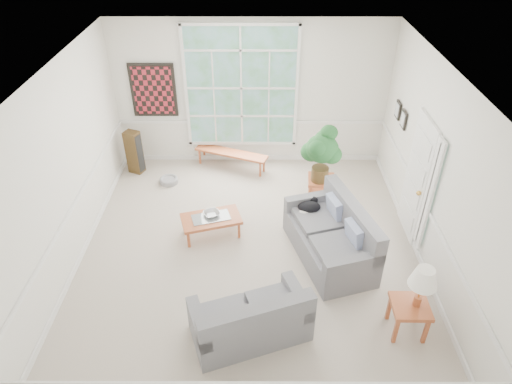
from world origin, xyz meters
TOP-DOWN VIEW (x-y plane):
  - floor at (0.00, 0.00)m, footprint 5.50×6.00m
  - ceiling at (0.00, 0.00)m, footprint 5.50×6.00m
  - wall_back at (0.00, 3.00)m, footprint 5.50×0.02m
  - wall_front at (0.00, -3.00)m, footprint 5.50×0.02m
  - wall_left at (-2.75, 0.00)m, footprint 0.02×6.00m
  - wall_right at (2.75, 0.00)m, footprint 0.02×6.00m
  - window_back at (-0.20, 2.96)m, footprint 2.30×0.08m
  - entry_door at (2.71, 0.60)m, footprint 0.08×0.90m
  - door_sidelight at (2.71, -0.03)m, footprint 0.08×0.26m
  - wall_art at (-1.95, 2.95)m, footprint 0.90×0.06m
  - wall_frame_near at (2.71, 1.75)m, footprint 0.04×0.26m
  - wall_frame_far at (2.71, 2.15)m, footprint 0.04×0.26m
  - loveseat_right at (1.27, -0.11)m, footprint 1.39×1.96m
  - loveseat_front at (0.02, -1.65)m, footprint 1.69×1.24m
  - coffee_table at (-0.66, 0.43)m, footprint 1.10×0.80m
  - pewter_bowl at (-0.65, 0.49)m, footprint 0.44×0.44m
  - window_bench at (-0.43, 2.65)m, footprint 1.56×0.86m
  - end_table at (1.31, 1.44)m, footprint 0.53×0.53m
  - houseplant at (1.26, 1.40)m, footprint 0.65×0.65m
  - side_table at (2.13, -1.59)m, footprint 0.50×0.50m
  - table_lamp at (2.20, -1.58)m, footprint 0.38×0.38m
  - pet_bed at (-1.66, 2.05)m, footprint 0.43×0.43m
  - floor_speaker at (-2.40, 2.49)m, footprint 0.35×0.32m
  - cat at (0.99, 0.46)m, footprint 0.44×0.36m

SIDE VIEW (x-z plane):
  - floor at x=0.00m, z-range -0.01..0.00m
  - pet_bed at x=-1.66m, z-range 0.00..0.11m
  - window_bench at x=-0.43m, z-range 0.00..0.36m
  - coffee_table at x=-0.66m, z-range 0.00..0.37m
  - end_table at x=1.31m, z-range 0.00..0.49m
  - side_table at x=2.13m, z-range 0.00..0.50m
  - pewter_bowl at x=-0.65m, z-range 0.37..0.45m
  - loveseat_front at x=0.02m, z-range 0.00..0.82m
  - floor_speaker at x=-2.40m, z-range 0.00..0.92m
  - loveseat_right at x=1.27m, z-range 0.00..0.96m
  - cat at x=0.99m, z-range 0.49..0.67m
  - table_lamp at x=2.20m, z-range 0.50..1.13m
  - houseplant at x=1.26m, z-range 0.49..1.57m
  - entry_door at x=2.71m, z-range 0.00..2.10m
  - door_sidelight at x=2.71m, z-range 0.20..2.10m
  - wall_back at x=0.00m, z-range 0.00..3.00m
  - wall_front at x=0.00m, z-range 0.00..3.00m
  - wall_left at x=-2.75m, z-range 0.00..3.00m
  - wall_right at x=2.75m, z-range 0.00..3.00m
  - wall_frame_near at x=2.71m, z-range 1.39..1.71m
  - wall_frame_far at x=2.71m, z-range 1.39..1.71m
  - wall_art at x=-1.95m, z-range 1.05..2.15m
  - window_back at x=-0.20m, z-range 0.45..2.85m
  - ceiling at x=0.00m, z-range 2.99..3.01m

